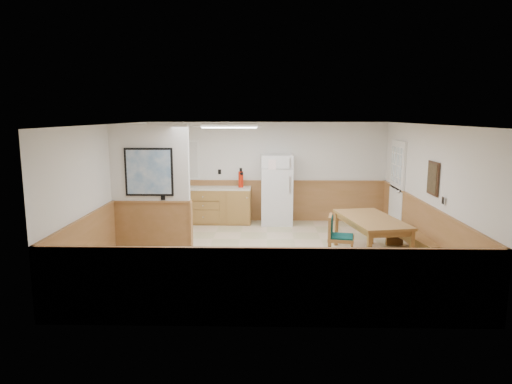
{
  "coord_description": "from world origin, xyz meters",
  "views": [
    {
      "loc": [
        -0.03,
        -8.45,
        2.67
      ],
      "look_at": [
        -0.22,
        0.4,
        1.17
      ],
      "focal_mm": 32.0,
      "sensor_mm": 36.0,
      "label": 1
    }
  ],
  "objects_px": {
    "dining_chair": "(336,234)",
    "soap_bottle": "(175,183)",
    "dining_bench": "(415,239)",
    "fire_extinguisher": "(241,179)",
    "refrigerator": "(277,189)",
    "dining_table": "(371,223)"
  },
  "relations": [
    {
      "from": "dining_table",
      "to": "dining_chair",
      "type": "height_order",
      "value": "dining_chair"
    },
    {
      "from": "dining_chair",
      "to": "soap_bottle",
      "type": "height_order",
      "value": "soap_bottle"
    },
    {
      "from": "dining_bench",
      "to": "dining_chair",
      "type": "relative_size",
      "value": 2.11
    },
    {
      "from": "dining_bench",
      "to": "fire_extinguisher",
      "type": "distance_m",
      "value": 4.46
    },
    {
      "from": "dining_chair",
      "to": "fire_extinguisher",
      "type": "distance_m",
      "value": 3.58
    },
    {
      "from": "dining_bench",
      "to": "dining_chair",
      "type": "bearing_deg",
      "value": 178.09
    },
    {
      "from": "dining_bench",
      "to": "refrigerator",
      "type": "bearing_deg",
      "value": 123.44
    },
    {
      "from": "dining_table",
      "to": "fire_extinguisher",
      "type": "relative_size",
      "value": 4.01
    },
    {
      "from": "dining_chair",
      "to": "soap_bottle",
      "type": "distance_m",
      "value": 4.64
    },
    {
      "from": "soap_bottle",
      "to": "refrigerator",
      "type": "bearing_deg",
      "value": -0.85
    },
    {
      "from": "dining_bench",
      "to": "fire_extinguisher",
      "type": "height_order",
      "value": "fire_extinguisher"
    },
    {
      "from": "dining_chair",
      "to": "refrigerator",
      "type": "bearing_deg",
      "value": 121.17
    },
    {
      "from": "fire_extinguisher",
      "to": "dining_bench",
      "type": "bearing_deg",
      "value": -17.09
    },
    {
      "from": "refrigerator",
      "to": "fire_extinguisher",
      "type": "relative_size",
      "value": 3.57
    },
    {
      "from": "dining_table",
      "to": "refrigerator",
      "type": "bearing_deg",
      "value": 112.57
    },
    {
      "from": "dining_bench",
      "to": "soap_bottle",
      "type": "xyz_separation_m",
      "value": [
        -5.08,
        2.7,
        0.66
      ]
    },
    {
      "from": "dining_bench",
      "to": "soap_bottle",
      "type": "relative_size",
      "value": 8.14
    },
    {
      "from": "refrigerator",
      "to": "dining_table",
      "type": "distance_m",
      "value": 3.16
    },
    {
      "from": "refrigerator",
      "to": "dining_chair",
      "type": "height_order",
      "value": "refrigerator"
    },
    {
      "from": "dining_table",
      "to": "fire_extinguisher",
      "type": "distance_m",
      "value": 3.79
    },
    {
      "from": "fire_extinguisher",
      "to": "soap_bottle",
      "type": "bearing_deg",
      "value": -157.67
    },
    {
      "from": "dining_table",
      "to": "dining_chair",
      "type": "relative_size",
      "value": 2.27
    }
  ]
}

